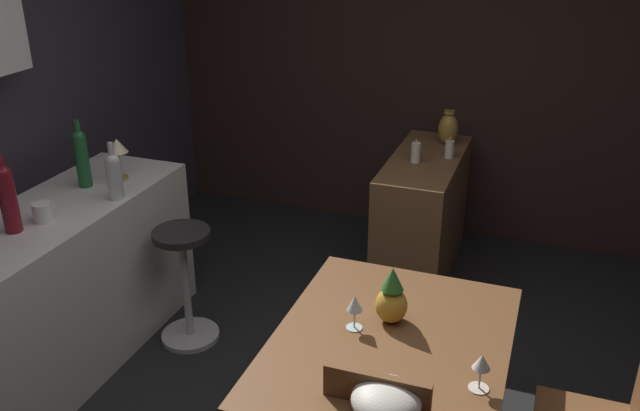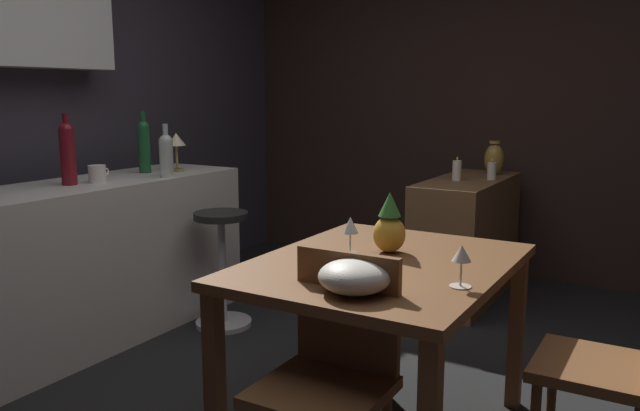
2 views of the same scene
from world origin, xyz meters
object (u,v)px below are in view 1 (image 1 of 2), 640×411
sideboard_cabinet (422,215)px  fruit_bowl (386,400)px  pillar_candle_tall (416,152)px  pineapple_centerpiece (392,299)px  pillar_candle_short (449,149)px  wine_glass_right (481,364)px  cup_white (43,212)px  bar_stool (186,283)px  wine_bottle_clear (114,174)px  wine_glass_left (355,305)px  counter_lamp (118,150)px  wine_bottle_green (82,156)px  wine_bottle_ruby (7,196)px  dining_table (389,360)px  vase_brass (448,129)px

sideboard_cabinet → fruit_bowl: bearing=-171.3°
pillar_candle_tall → sideboard_cabinet: bearing=-23.8°
pineapple_centerpiece → pillar_candle_short: (1.84, 0.09, 0.03)m
wine_glass_right → cup_white: cup_white is taller
sideboard_cabinet → bar_stool: 1.67m
pineapple_centerpiece → wine_bottle_clear: 1.66m
wine_glass_left → counter_lamp: (0.73, 1.62, 0.23)m
sideboard_cabinet → cup_white: bearing=138.9°
wine_bottle_green → cup_white: (-0.45, -0.10, -0.13)m
wine_bottle_ruby → pillar_candle_short: bearing=-41.6°
wine_bottle_ruby → cup_white: size_ratio=2.97×
dining_table → wine_bottle_green: (0.62, 1.90, 0.43)m
pineapple_centerpiece → wine_bottle_clear: (0.39, 1.60, 0.19)m
wine_bottle_green → wine_bottle_ruby: (-0.59, -0.04, 0.00)m
fruit_bowl → counter_lamp: 2.22m
sideboard_cabinet → counter_lamp: (-1.17, 1.51, 0.67)m
pillar_candle_tall → fruit_bowl: bearing=-169.7°
fruit_bowl → wine_bottle_ruby: bearing=77.4°
wine_glass_left → cup_white: size_ratio=1.19×
fruit_bowl → wine_bottle_ruby: (0.44, 1.95, 0.29)m
pineapple_centerpiece → counter_lamp: bearing=70.3°
bar_stool → wine_bottle_green: (-0.04, 0.56, 0.71)m
wine_glass_right → wine_bottle_ruby: bearing=84.9°
pillar_candle_short → pillar_candle_tall: bearing=130.8°
wine_bottle_ruby → wine_glass_right: bearing=-95.1°
sideboard_cabinet → pillar_candle_tall: size_ratio=7.04×
wine_glass_right → pillar_candle_tall: pillar_candle_tall is taller
fruit_bowl → cup_white: size_ratio=1.87×
bar_stool → wine_glass_left: (-0.62, -1.18, 0.48)m
wine_glass_left → pineapple_centerpiece: bearing=-50.8°
dining_table → wine_glass_left: wine_glass_left is taller
sideboard_cabinet → bar_stool: sideboard_cabinet is taller
wine_glass_right → pineapple_centerpiece: (0.31, 0.41, -0.00)m
wine_bottle_green → pillar_candle_tall: bearing=-52.7°
wine_bottle_ruby → vase_brass: wine_bottle_ruby is taller
pineapple_centerpiece → wine_bottle_clear: wine_bottle_clear is taller
wine_glass_left → wine_bottle_green: bearing=71.7°
wine_bottle_ruby → pillar_candle_short: 2.62m
dining_table → pillar_candle_short: pillar_candle_short is taller
wine_glass_right → counter_lamp: (0.94, 2.15, 0.23)m
wine_glass_left → pineapple_centerpiece: size_ratio=0.61×
counter_lamp → pillar_candle_tall: 1.82m
wine_bottle_ruby → pillar_candle_tall: (1.80, -1.55, -0.20)m
wine_glass_right → fruit_bowl: size_ratio=0.61×
wine_bottle_green → counter_lamp: wine_bottle_green is taller
wine_bottle_clear → cup_white: (-0.36, 0.17, -0.09)m
fruit_bowl → cup_white: (0.58, 1.90, 0.15)m
fruit_bowl → pillar_candle_tall: size_ratio=1.55×
dining_table → wine_glass_right: wine_glass_right is taller
fruit_bowl → wine_bottle_green: 2.26m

